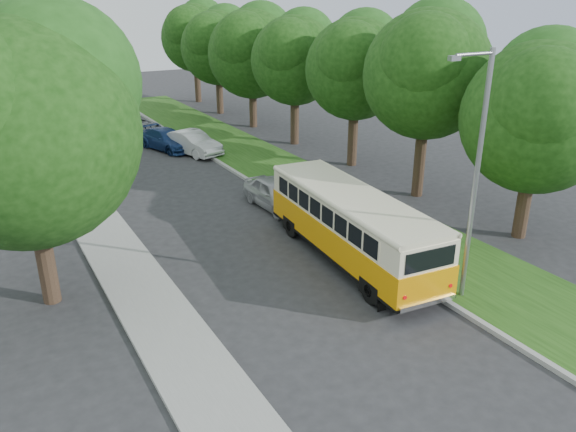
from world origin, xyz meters
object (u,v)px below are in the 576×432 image
lamppost_far (62,108)px  vintage_bus (351,227)px  car_blue (167,139)px  car_grey (134,125)px  car_white (192,143)px  lamppost_near (475,172)px  car_silver (276,194)px

lamppost_far → vintage_bus: lamppost_far is taller
car_blue → car_grey: (-0.70, 5.10, 0.01)m
lamppost_far → car_white: 8.89m
lamppost_near → car_white: bearing=93.2°
lamppost_far → car_white: size_ratio=1.70×
car_white → car_grey: 7.18m
vintage_bus → car_blue: 19.15m
lamppost_near → car_grey: (-2.93, 28.35, -3.70)m
car_white → car_blue: car_white is taller
car_silver → car_blue: car_silver is taller
lamppost_near → car_silver: size_ratio=1.94×
lamppost_far → vintage_bus: size_ratio=0.82×
lamppost_far → car_blue: bearing=35.4°
vintage_bus → car_white: vintage_bus is taller
lamppost_far → car_grey: size_ratio=1.56×
lamppost_near → lamppost_far: size_ratio=1.07×
lamppost_near → car_white: size_ratio=1.82×
car_silver → car_grey: (-1.72, 17.90, -0.03)m
lamppost_near → car_blue: bearing=95.5°
car_white → car_blue: bearing=101.3°
vintage_bus → car_silver: size_ratio=2.22×
vintage_bus → car_grey: 24.28m
lamppost_near → car_silver: bearing=96.6°
car_white → car_grey: bearing=86.6°
car_white → lamppost_near: bearing=-104.0°
vintage_bus → lamppost_far: bearing=121.9°
car_silver → car_white: (0.00, 10.93, 0.02)m
car_silver → car_grey: 17.98m
vintage_bus → car_grey: size_ratio=1.90×
lamppost_near → car_white: 21.72m
lamppost_near → car_blue: 23.64m
vintage_bus → car_silver: vintage_bus is taller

